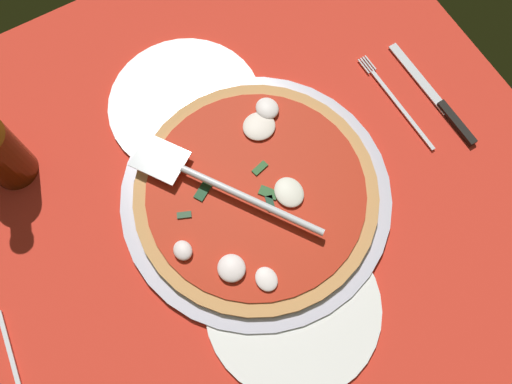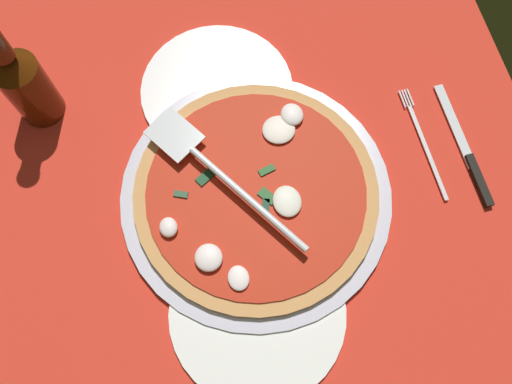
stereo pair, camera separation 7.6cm
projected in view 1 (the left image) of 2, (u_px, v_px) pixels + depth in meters
ground_plane at (240, 227)px, 77.55cm from camera, size 96.23×96.23×0.80cm
checker_pattern at (240, 226)px, 77.12cm from camera, size 96.23×96.23×0.10cm
pizza_pan at (256, 196)px, 77.93cm from camera, size 39.14×39.14×1.37cm
dinner_plate_left at (185, 105)px, 83.24cm from camera, size 23.74×23.74×1.00cm
dinner_plate_right at (293, 307)px, 72.70cm from camera, size 23.92×23.92×1.00cm
pizza at (256, 193)px, 76.62cm from camera, size 35.13×35.13×2.67cm
pizza_server at (218, 185)px, 74.53cm from camera, size 25.73×18.93×1.00cm
place_setting_far at (418, 103)px, 83.50cm from camera, size 21.14×12.73×1.40cm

